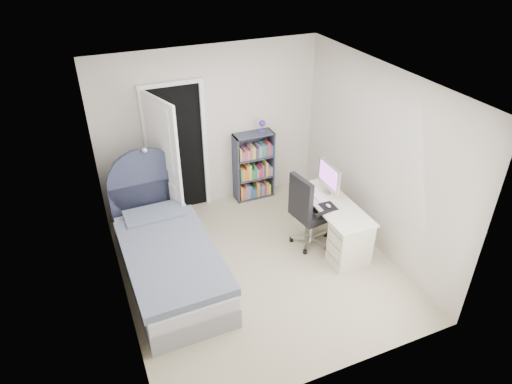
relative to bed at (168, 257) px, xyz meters
name	(u,v)px	position (x,y,z in m)	size (l,w,h in m)	color
room_shell	(259,186)	(1.11, -0.29, 0.94)	(3.50, 3.70, 2.60)	tan
door	(169,159)	(0.38, 1.23, 0.72)	(0.92, 0.80, 2.06)	black
bed	(168,257)	(0.00, 0.00, 0.00)	(1.10, 2.25, 1.37)	gray
nightstand	(139,201)	(-0.11, 1.30, 0.08)	(0.41, 0.41, 0.60)	#D5AE83
floor_lamp	(149,201)	(-0.01, 0.98, 0.26)	(0.20, 0.20, 1.40)	silver
bookcase	(254,168)	(1.75, 1.37, 0.21)	(0.63, 0.27, 1.33)	#373A4B
desk	(331,221)	(2.26, -0.19, 0.05)	(0.54, 1.35, 1.10)	beige
office_chair	(308,208)	(1.92, -0.11, 0.30)	(0.59, 0.61, 1.11)	silver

